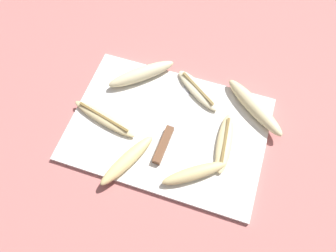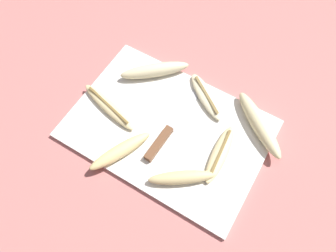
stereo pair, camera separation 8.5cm
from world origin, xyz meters
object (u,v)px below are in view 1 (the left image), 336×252
at_px(banana_cream_curved, 142,74).
at_px(banana_golden_short, 127,160).
at_px(banana_spotted_left, 194,173).
at_px(banana_ripe_center, 224,144).
at_px(banana_soft_right, 255,107).
at_px(banana_pale_long, 198,90).
at_px(banana_mellow_near, 104,119).
at_px(knife, 167,137).

relative_size(banana_cream_curved, banana_golden_short, 1.00).
xyz_separation_m(banana_spotted_left, banana_golden_short, (-0.16, -0.02, 0.00)).
relative_size(banana_ripe_center, banana_spotted_left, 1.13).
relative_size(banana_soft_right, banana_golden_short, 1.10).
xyz_separation_m(banana_spotted_left, banana_pale_long, (-0.06, 0.23, -0.01)).
bearing_deg(banana_mellow_near, banana_ripe_center, 5.17).
bearing_deg(banana_pale_long, banana_golden_short, -112.92).
distance_m(banana_cream_curved, banana_golden_short, 0.26).
xyz_separation_m(banana_spotted_left, banana_soft_right, (0.10, 0.22, 0.00)).
bearing_deg(banana_cream_curved, banana_golden_short, -77.56).
relative_size(knife, banana_mellow_near, 1.26).
bearing_deg(banana_soft_right, knife, -142.41).
relative_size(banana_mellow_near, banana_soft_right, 1.04).
bearing_deg(banana_cream_curved, banana_pale_long, 1.23).
bearing_deg(banana_spotted_left, knife, 141.59).
xyz_separation_m(banana_cream_curved, banana_pale_long, (0.16, 0.00, -0.01)).
distance_m(banana_mellow_near, banana_cream_curved, 0.17).
relative_size(banana_cream_curved, banana_pale_long, 1.10).
relative_size(banana_mellow_near, banana_pale_long, 1.27).
bearing_deg(banana_cream_curved, banana_spotted_left, -46.39).
bearing_deg(banana_soft_right, banana_ripe_center, -112.18).
bearing_deg(banana_ripe_center, banana_golden_short, -150.90).
bearing_deg(banana_soft_right, banana_spotted_left, -114.16).
height_order(banana_mellow_near, banana_golden_short, banana_golden_short).
height_order(knife, banana_golden_short, banana_golden_short).
bearing_deg(knife, banana_pale_long, 79.43).
xyz_separation_m(banana_cream_curved, banana_golden_short, (0.06, -0.25, -0.00)).
bearing_deg(banana_golden_short, banana_spotted_left, 6.61).
height_order(knife, banana_pale_long, banana_pale_long).
bearing_deg(banana_spotted_left, banana_ripe_center, 63.48).
bearing_deg(banana_spotted_left, banana_golden_short, -173.39).
height_order(banana_cream_curved, banana_golden_short, banana_cream_curved).
bearing_deg(banana_mellow_near, banana_pale_long, 37.89).
bearing_deg(banana_golden_short, banana_cream_curved, 102.44).
bearing_deg(banana_mellow_near, banana_cream_curved, 73.73).
bearing_deg(banana_ripe_center, banana_mellow_near, -174.83).
xyz_separation_m(banana_ripe_center, banana_spotted_left, (-0.05, -0.10, 0.01)).
xyz_separation_m(banana_mellow_near, banana_cream_curved, (0.05, 0.16, 0.01)).
distance_m(banana_ripe_center, banana_cream_curved, 0.30).
bearing_deg(banana_cream_curved, banana_mellow_near, -106.27).
bearing_deg(banana_mellow_near, banana_soft_right, 22.56).
height_order(banana_ripe_center, banana_soft_right, banana_soft_right).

